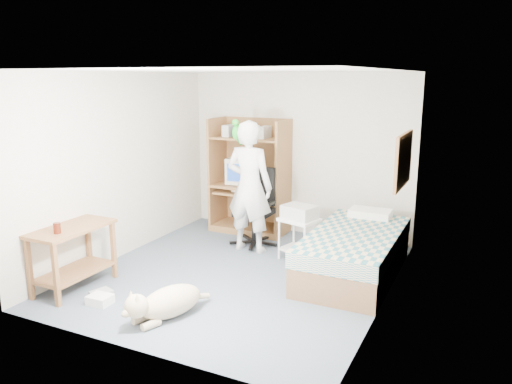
% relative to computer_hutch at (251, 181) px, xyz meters
% --- Properties ---
extents(floor, '(4.00, 4.00, 0.00)m').
position_rel_computer_hutch_xyz_m(floor, '(0.70, -1.74, -0.82)').
color(floor, '#4A5765').
rests_on(floor, ground).
extents(wall_back, '(3.60, 0.02, 2.50)m').
position_rel_computer_hutch_xyz_m(wall_back, '(0.70, 0.26, 0.43)').
color(wall_back, beige).
rests_on(wall_back, floor).
extents(wall_right, '(0.02, 4.00, 2.50)m').
position_rel_computer_hutch_xyz_m(wall_right, '(2.50, -1.74, 0.43)').
color(wall_right, beige).
rests_on(wall_right, floor).
extents(wall_left, '(0.02, 4.00, 2.50)m').
position_rel_computer_hutch_xyz_m(wall_left, '(-1.10, -1.74, 0.43)').
color(wall_left, beige).
rests_on(wall_left, floor).
extents(ceiling, '(3.60, 4.00, 0.02)m').
position_rel_computer_hutch_xyz_m(ceiling, '(0.70, -1.74, 1.68)').
color(ceiling, white).
rests_on(ceiling, wall_back).
extents(computer_hutch, '(1.20, 0.63, 1.80)m').
position_rel_computer_hutch_xyz_m(computer_hutch, '(0.00, 0.00, 0.00)').
color(computer_hutch, brown).
rests_on(computer_hutch, floor).
extents(bed, '(1.02, 2.02, 0.66)m').
position_rel_computer_hutch_xyz_m(bed, '(2.00, -1.12, -0.53)').
color(bed, brown).
rests_on(bed, floor).
extents(side_desk, '(0.50, 1.00, 0.75)m').
position_rel_computer_hutch_xyz_m(side_desk, '(-0.85, -2.94, -0.33)').
color(side_desk, brown).
rests_on(side_desk, floor).
extents(corkboard, '(0.04, 0.94, 0.66)m').
position_rel_computer_hutch_xyz_m(corkboard, '(2.47, -0.84, 0.63)').
color(corkboard, olive).
rests_on(corkboard, wall_right).
extents(office_chair, '(0.63, 0.63, 1.12)m').
position_rel_computer_hutch_xyz_m(office_chair, '(0.36, -0.55, -0.42)').
color(office_chair, black).
rests_on(office_chair, floor).
extents(person, '(0.68, 0.45, 1.86)m').
position_rel_computer_hutch_xyz_m(person, '(0.41, -0.86, 0.11)').
color(person, white).
rests_on(person, floor).
extents(parrot, '(0.14, 0.24, 0.38)m').
position_rel_computer_hutch_xyz_m(parrot, '(0.21, -0.85, 0.88)').
color(parrot, '#148D17').
rests_on(parrot, person).
extents(dog, '(0.57, 1.01, 0.40)m').
position_rel_computer_hutch_xyz_m(dog, '(0.56, -3.09, -0.65)').
color(dog, tan).
rests_on(dog, floor).
extents(printer_cart, '(0.57, 0.50, 0.58)m').
position_rel_computer_hutch_xyz_m(printer_cart, '(1.18, -0.91, -0.44)').
color(printer_cart, white).
rests_on(printer_cart, floor).
extents(printer, '(0.49, 0.42, 0.18)m').
position_rel_computer_hutch_xyz_m(printer, '(1.18, -0.91, -0.15)').
color(printer, '#B1B1AC').
rests_on(printer, printer_cart).
extents(crt_monitor, '(0.49, 0.51, 0.41)m').
position_rel_computer_hutch_xyz_m(crt_monitor, '(-0.15, 0.01, 0.15)').
color(crt_monitor, beige).
rests_on(crt_monitor, computer_hutch).
extents(keyboard, '(0.47, 0.23, 0.03)m').
position_rel_computer_hutch_xyz_m(keyboard, '(-0.01, -0.16, -0.15)').
color(keyboard, beige).
rests_on(keyboard, computer_hutch).
extents(pencil_cup, '(0.08, 0.08, 0.12)m').
position_rel_computer_hutch_xyz_m(pencil_cup, '(0.38, -0.09, -0.00)').
color(pencil_cup, gold).
rests_on(pencil_cup, computer_hutch).
extents(drink_glass, '(0.08, 0.08, 0.12)m').
position_rel_computer_hutch_xyz_m(drink_glass, '(-0.80, -3.18, -0.01)').
color(drink_glass, '#44160A').
rests_on(drink_glass, side_desk).
extents(floor_box_a, '(0.26, 0.21, 0.10)m').
position_rel_computer_hutch_xyz_m(floor_box_a, '(-0.29, -3.14, -0.77)').
color(floor_box_a, white).
rests_on(floor_box_a, floor).
extents(floor_box_b, '(0.24, 0.26, 0.08)m').
position_rel_computer_hutch_xyz_m(floor_box_b, '(-0.39, -3.02, -0.78)').
color(floor_box_b, '#A4A49F').
rests_on(floor_box_b, floor).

